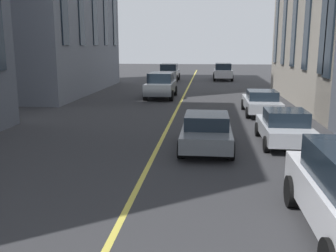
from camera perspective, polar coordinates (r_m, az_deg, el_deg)
The scene contains 7 objects.
lane_centre_line at distance 21.90m, azimuth 0.98°, elevation 1.78°, with size 80.00×0.16×0.01m.
car_grey_trailing at distance 14.53m, azimuth 5.73°, elevation -0.66°, with size 4.40×1.95×1.37m.
car_silver_parked_b at distance 22.42m, azimuth 13.70°, elevation 3.49°, with size 4.40×1.95×1.37m.
car_white_far at distance 44.06m, azimuth 8.16°, elevation 8.02°, with size 4.70×2.14×1.88m.
car_grey_parked_a at distance 28.67m, azimuth -1.06°, elevation 6.13°, with size 4.70×2.14×1.88m.
car_silver_near at distance 15.77m, azimuth 16.90°, elevation -0.14°, with size 3.90×1.89×1.40m.
car_silver_oncoming at distance 42.60m, azimuth 0.17°, elevation 8.01°, with size 4.70×2.14×1.88m.
Camera 1 is at (-1.48, -1.89, 3.85)m, focal length 41.03 mm.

